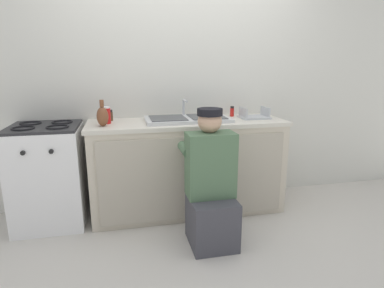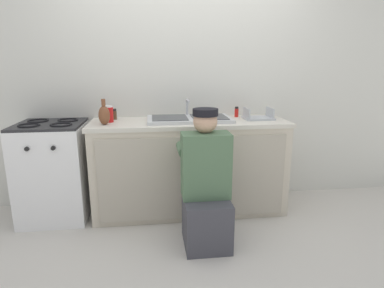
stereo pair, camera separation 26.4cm
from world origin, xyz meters
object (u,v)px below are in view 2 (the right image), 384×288
object	(u,v)px
sink_double_basin	(189,119)
spice_bottle_red	(237,112)
stove_range	(54,171)
spice_bottle_pepper	(115,114)
dish_rack_tray	(258,117)
plumber_person	(206,190)
soda_cup_red	(109,114)
vase_decorative	(104,115)

from	to	relation	value
sink_double_basin	spice_bottle_red	size ratio (longest dim) A/B	7.62
stove_range	spice_bottle_pepper	world-z (taller)	spice_bottle_pepper
stove_range	dish_rack_tray	world-z (taller)	dish_rack_tray
spice_bottle_red	dish_rack_tray	bearing A→B (deg)	-43.40
plumber_person	dish_rack_tray	distance (m)	1.02
stove_range	plumber_person	xyz separation A→B (m)	(1.34, -0.65, -0.00)
soda_cup_red	vase_decorative	size ratio (longest dim) A/B	0.66
stove_range	plumber_person	world-z (taller)	plumber_person
sink_double_basin	stove_range	world-z (taller)	sink_double_basin
soda_cup_red	dish_rack_tray	xyz separation A→B (m)	(1.43, -0.02, -0.05)
dish_rack_tray	spice_bottle_red	world-z (taller)	dish_rack_tray
spice_bottle_pepper	spice_bottle_red	size ratio (longest dim) A/B	1.00
plumber_person	dish_rack_tray	world-z (taller)	plumber_person
sink_double_basin	stove_range	xyz separation A→B (m)	(-1.29, -0.00, -0.47)
sink_double_basin	spice_bottle_red	distance (m)	0.53
spice_bottle_pepper	dish_rack_tray	bearing A→B (deg)	-6.50
vase_decorative	spice_bottle_red	world-z (taller)	vase_decorative
vase_decorative	plumber_person	bearing A→B (deg)	-32.81
soda_cup_red	spice_bottle_red	world-z (taller)	soda_cup_red
dish_rack_tray	spice_bottle_red	xyz separation A→B (m)	(-0.18, 0.17, 0.03)
plumber_person	spice_bottle_pepper	size ratio (longest dim) A/B	10.52
soda_cup_red	vase_decorative	bearing A→B (deg)	-100.40
sink_double_basin	vase_decorative	distance (m)	0.79
sink_double_basin	dish_rack_tray	distance (m)	0.68
sink_double_basin	spice_bottle_pepper	distance (m)	0.73
plumber_person	soda_cup_red	xyz separation A→B (m)	(-0.81, 0.67, 0.53)
stove_range	spice_bottle_red	xyz separation A→B (m)	(1.79, 0.16, 0.50)
stove_range	plumber_person	bearing A→B (deg)	-25.98
stove_range	spice_bottle_red	world-z (taller)	spice_bottle_red
soda_cup_red	vase_decorative	distance (m)	0.14
spice_bottle_pepper	spice_bottle_red	bearing A→B (deg)	0.30
soda_cup_red	spice_bottle_red	xyz separation A→B (m)	(1.26, 0.15, -0.02)
soda_cup_red	spice_bottle_pepper	xyz separation A→B (m)	(0.04, 0.14, -0.02)
sink_double_basin	dish_rack_tray	xyz separation A→B (m)	(0.68, -0.01, 0.01)
dish_rack_tray	spice_bottle_pepper	bearing A→B (deg)	173.50
sink_double_basin	spice_bottle_pepper	bearing A→B (deg)	167.83
soda_cup_red	spice_bottle_pepper	size ratio (longest dim) A/B	1.45
sink_double_basin	spice_bottle_pepper	size ratio (longest dim) A/B	7.62
plumber_person	stove_range	bearing A→B (deg)	154.02
plumber_person	vase_decorative	bearing A→B (deg)	147.19
sink_double_basin	stove_range	distance (m)	1.37
stove_range	soda_cup_red	distance (m)	0.75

